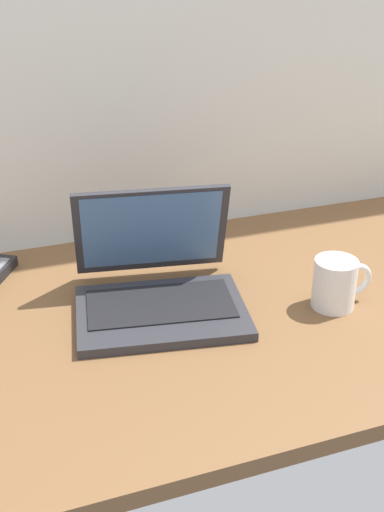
{
  "coord_description": "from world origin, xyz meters",
  "views": [
    {
      "loc": [
        -0.4,
        -0.97,
        0.67
      ],
      "look_at": [
        -0.06,
        0.0,
        0.15
      ],
      "focal_mm": 45.39,
      "sensor_mm": 36.0,
      "label": 1
    }
  ],
  "objects": [
    {
      "name": "coffee_mug",
      "position": [
        0.21,
        -0.06,
        0.08
      ],
      "size": [
        0.12,
        0.08,
        0.1
      ],
      "color": "white",
      "rests_on": "desk"
    },
    {
      "name": "laptop",
      "position": [
        -0.11,
        0.05,
        0.08
      ],
      "size": [
        0.35,
        0.33,
        0.21
      ],
      "color": "#2D2D33",
      "rests_on": "desk"
    },
    {
      "name": "desk",
      "position": [
        0.0,
        0.0,
        0.01
      ],
      "size": [
        1.6,
        0.76,
        0.03
      ],
      "color": "brown",
      "rests_on": "ground"
    }
  ]
}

